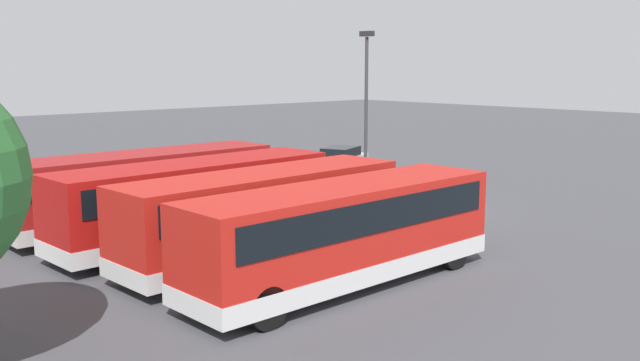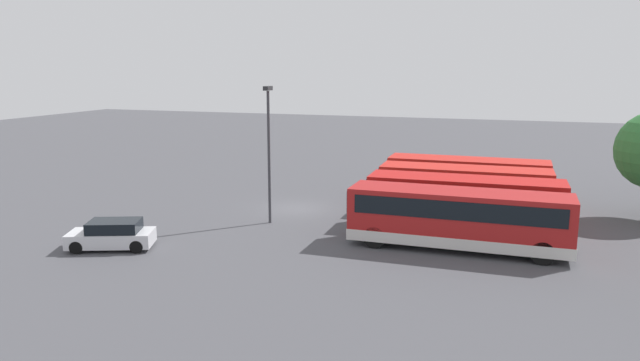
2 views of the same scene
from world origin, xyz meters
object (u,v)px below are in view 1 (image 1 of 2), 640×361
at_px(bus_single_deck_third, 195,199).
at_px(bus_single_deck_fourth, 143,187).
at_px(car_hatchback_silver, 342,159).
at_px(lamp_post_tall, 366,102).
at_px(bus_single_deck_near_end, 344,231).
at_px(bus_single_deck_second, 264,213).

height_order(bus_single_deck_third, bus_single_deck_fourth, same).
xyz_separation_m(car_hatchback_silver, lamp_post_tall, (-7.08, 5.43, 3.90)).
relative_size(car_hatchback_silver, lamp_post_tall, 0.57).
bearing_deg(bus_single_deck_near_end, bus_single_deck_second, 2.09).
height_order(bus_single_deck_near_end, lamp_post_tall, lamp_post_tall).
distance_m(bus_single_deck_second, car_hatchback_silver, 20.22).
relative_size(bus_single_deck_fourth, lamp_post_tall, 1.37).
xyz_separation_m(bus_single_deck_near_end, bus_single_deck_third, (6.97, 0.45, 0.00)).
bearing_deg(bus_single_deck_fourth, bus_single_deck_third, -179.39).
distance_m(bus_single_deck_near_end, car_hatchback_silver, 22.46).
bearing_deg(car_hatchback_silver, bus_single_deck_second, 128.16).
xyz_separation_m(bus_single_deck_second, bus_single_deck_third, (3.47, 0.33, 0.00)).
relative_size(bus_single_deck_third, car_hatchback_silver, 2.38).
distance_m(bus_single_deck_third, lamp_post_tall, 11.34).
xyz_separation_m(bus_single_deck_third, lamp_post_tall, (1.93, -10.77, 2.98)).
relative_size(bus_single_deck_third, bus_single_deck_fourth, 0.98).
distance_m(bus_single_deck_second, bus_single_deck_third, 3.48).
height_order(bus_single_deck_second, lamp_post_tall, lamp_post_tall).
xyz_separation_m(bus_single_deck_second, car_hatchback_silver, (12.48, -15.88, -0.92)).
bearing_deg(lamp_post_tall, car_hatchback_silver, -37.48).
distance_m(car_hatchback_silver, lamp_post_tall, 9.74).
bearing_deg(bus_single_deck_near_end, bus_single_deck_third, 3.72).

